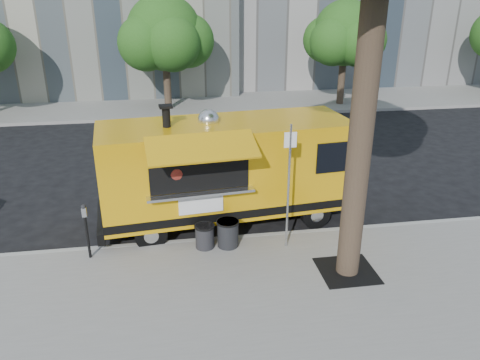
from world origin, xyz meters
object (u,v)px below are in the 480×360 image
at_px(parking_meter, 86,225).
at_px(food_truck, 225,169).
at_px(far_tree_b, 164,33).
at_px(trash_bin_left, 205,236).
at_px(far_tree_c, 345,33).
at_px(sign_post, 289,180).
at_px(trash_bin_right, 228,233).

height_order(parking_meter, food_truck, food_truck).
bearing_deg(far_tree_b, trash_bin_left, -87.41).
bearing_deg(far_tree_c, sign_post, -114.81).
relative_size(far_tree_b, far_tree_c, 1.06).
height_order(far_tree_c, trash_bin_left, far_tree_c).
bearing_deg(food_truck, far_tree_c, 51.91).
bearing_deg(trash_bin_left, trash_bin_right, -1.96).
bearing_deg(sign_post, far_tree_c, 65.19).
xyz_separation_m(far_tree_c, parking_meter, (-11.00, -13.75, -2.74)).
xyz_separation_m(sign_post, food_truck, (-1.23, 1.72, -0.31)).
distance_m(sign_post, trash_bin_right, 1.93).
bearing_deg(trash_bin_right, parking_meter, -179.44).
relative_size(parking_meter, trash_bin_right, 2.04).
xyz_separation_m(far_tree_b, trash_bin_right, (1.18, -14.02, -3.33)).
distance_m(parking_meter, trash_bin_right, 3.22).
relative_size(far_tree_c, trash_bin_right, 7.96).
height_order(trash_bin_left, trash_bin_right, trash_bin_right).
bearing_deg(parking_meter, far_tree_c, 51.34).
distance_m(far_tree_c, trash_bin_left, 16.38).
distance_m(far_tree_c, sign_post, 15.48).
distance_m(far_tree_b, parking_meter, 14.48).
xyz_separation_m(parking_meter, food_truck, (3.32, 1.52, 0.55)).
distance_m(food_truck, trash_bin_left, 1.94).
distance_m(far_tree_c, trash_bin_right, 16.11).
relative_size(far_tree_c, trash_bin_left, 9.07).
bearing_deg(trash_bin_right, sign_post, -9.61).
relative_size(trash_bin_left, trash_bin_right, 0.88).
xyz_separation_m(sign_post, trash_bin_right, (-1.37, 0.23, -1.35)).
bearing_deg(far_tree_b, food_truck, -83.99).
xyz_separation_m(far_tree_b, far_tree_c, (9.00, -0.30, -0.12)).
height_order(far_tree_c, parking_meter, far_tree_c).
xyz_separation_m(far_tree_c, sign_post, (-6.45, -13.95, -1.87)).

